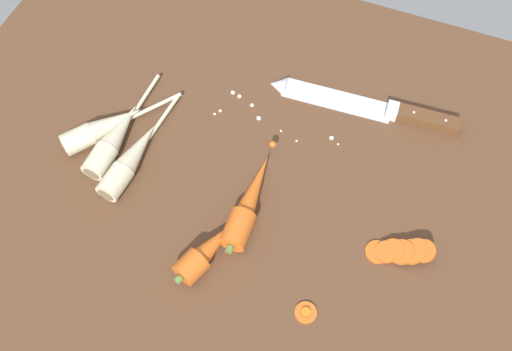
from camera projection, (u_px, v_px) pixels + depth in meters
The scene contains 10 objects.
ground_plane at pixel (260, 176), 98.51cm from camera, with size 120.00×90.00×4.00cm, color brown.
chefs_knife at pixel (360, 104), 102.77cm from camera, with size 34.84×5.62×4.18cm.
whole_carrot at pixel (249, 203), 91.37cm from camera, with size 4.56×21.46×4.20cm.
whole_carrot_second at pixel (206, 251), 87.32cm from camera, with size 7.92×14.69×4.20cm.
parsnip_front at pixel (114, 139), 97.54cm from camera, with size 4.36×23.47×4.00cm.
parsnip_mid_left at pixel (131, 159), 95.52cm from camera, with size 5.19×23.51×4.00cm.
parsnip_mid_right at pixel (103, 128), 98.65cm from camera, with size 15.29×19.37×4.00cm.
carrot_slice_stack at pixel (401, 251), 88.39cm from camera, with size 10.36×5.87×3.37cm.
carrot_slice_stray_near at pixel (306, 312), 84.44cm from camera, with size 3.36×3.36×0.70cm.
mince_crumbs at pixel (261, 111), 102.33cm from camera, with size 23.12×6.34×0.88cm.
Camera 1 is at (16.96, -45.09, 83.93)cm, focal length 39.95 mm.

